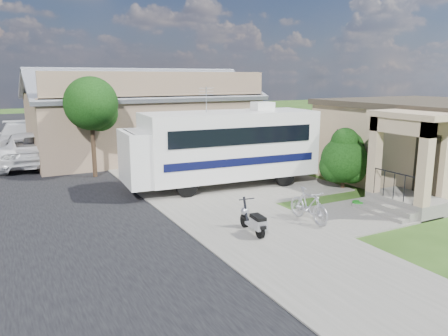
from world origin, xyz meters
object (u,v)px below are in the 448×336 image
motorhome (223,145)px  garden_hose (358,205)px  bicycle (309,207)px  van (19,136)px  shrub (344,158)px  pickup_truck (29,149)px  scooter (254,221)px

motorhome → garden_hose: (2.84, -4.91, -1.68)m
bicycle → van: 21.48m
shrub → pickup_truck: 15.90m
shrub → pickup_truck: shrub is taller
shrub → scooter: bearing=-154.4°
pickup_truck → motorhome: bearing=131.8°
pickup_truck → garden_hose: size_ratio=15.98×
scooter → bicycle: bicycle is taller
motorhome → scooter: motorhome is taller
pickup_truck → garden_hose: bearing=129.2°
pickup_truck → garden_hose: pickup_truck is taller
pickup_truck → bicycle: bearing=120.1°
garden_hose → van: bearing=116.5°
bicycle → pickup_truck: bearing=113.7°
pickup_truck → shrub: bearing=138.0°
shrub → van: (-11.19, 17.44, -0.47)m
motorhome → scooter: bearing=-105.1°
motorhome → shrub: size_ratio=3.22×
bicycle → pickup_truck: (-6.96, 14.28, 0.34)m
scooter → garden_hose: 4.84m
motorhome → bicycle: size_ratio=4.67×
motorhome → bicycle: (0.17, -5.46, -1.24)m
motorhome → pickup_truck: (-6.79, 8.82, -0.90)m
shrub → van: 20.73m
shrub → bicycle: shrub is taller
bicycle → van: (-7.14, 20.26, 0.31)m
motorhome → scooter: size_ratio=5.64×
pickup_truck → van: size_ratio=1.09×
scooter → bicycle: bearing=8.4°
scooter → garden_hose: size_ratio=3.71×
shrub → garden_hose: size_ratio=6.50×
scooter → van: 21.01m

